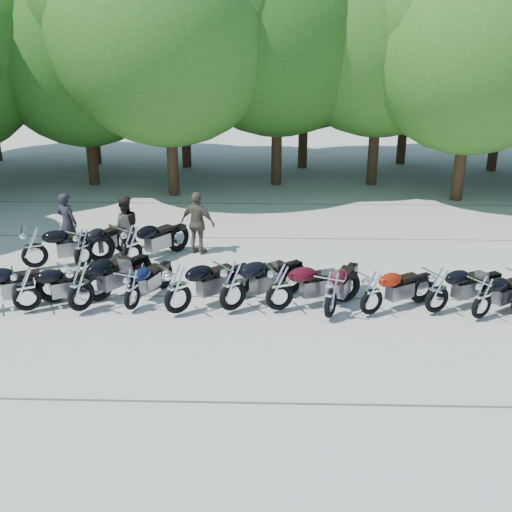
{
  "coord_description": "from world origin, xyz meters",
  "views": [
    {
      "loc": [
        0.39,
        -12.04,
        6.26
      ],
      "look_at": [
        0.0,
        1.5,
        1.1
      ],
      "focal_mm": 42.0,
      "sensor_mm": 36.0,
      "label": 1
    }
  ],
  "objects_px": {
    "motorcycle_5": "(232,285)",
    "rider_1": "(125,228)",
    "motorcycle_13": "(83,247)",
    "rider_2": "(198,223)",
    "rider_0": "(67,222)",
    "motorcycle_12": "(34,246)",
    "motorcycle_2": "(80,285)",
    "motorcycle_10": "(483,297)",
    "motorcycle_7": "(331,294)",
    "motorcycle_9": "(438,289)",
    "motorcycle_8": "(372,292)",
    "motorcycle_1": "(26,288)",
    "motorcycle_3": "(131,289)",
    "motorcycle_6": "(280,286)",
    "motorcycle_14": "(131,245)",
    "motorcycle_4": "(177,288)"
  },
  "relations": [
    {
      "from": "motorcycle_3",
      "to": "motorcycle_9",
      "type": "bearing_deg",
      "value": -159.44
    },
    {
      "from": "rider_0",
      "to": "motorcycle_12",
      "type": "bearing_deg",
      "value": 96.34
    },
    {
      "from": "motorcycle_1",
      "to": "rider_0",
      "type": "relative_size",
      "value": 1.26
    },
    {
      "from": "motorcycle_7",
      "to": "motorcycle_10",
      "type": "distance_m",
      "value": 3.43
    },
    {
      "from": "motorcycle_10",
      "to": "rider_2",
      "type": "height_order",
      "value": "rider_2"
    },
    {
      "from": "motorcycle_5",
      "to": "rider_1",
      "type": "height_order",
      "value": "rider_1"
    },
    {
      "from": "motorcycle_6",
      "to": "motorcycle_14",
      "type": "bearing_deg",
      "value": 34.81
    },
    {
      "from": "motorcycle_8",
      "to": "motorcycle_12",
      "type": "height_order",
      "value": "motorcycle_12"
    },
    {
      "from": "motorcycle_2",
      "to": "motorcycle_8",
      "type": "height_order",
      "value": "motorcycle_2"
    },
    {
      "from": "motorcycle_1",
      "to": "motorcycle_10",
      "type": "bearing_deg",
      "value": -117.19
    },
    {
      "from": "motorcycle_7",
      "to": "motorcycle_8",
      "type": "bearing_deg",
      "value": -146.46
    },
    {
      "from": "rider_0",
      "to": "motorcycle_9",
      "type": "bearing_deg",
      "value": -179.13
    },
    {
      "from": "motorcycle_7",
      "to": "motorcycle_14",
      "type": "xyz_separation_m",
      "value": [
        -5.21,
        2.96,
        0.06
      ]
    },
    {
      "from": "motorcycle_2",
      "to": "motorcycle_4",
      "type": "xyz_separation_m",
      "value": [
        2.27,
        -0.07,
        -0.03
      ]
    },
    {
      "from": "motorcycle_7",
      "to": "motorcycle_8",
      "type": "height_order",
      "value": "motorcycle_7"
    },
    {
      "from": "motorcycle_13",
      "to": "motorcycle_10",
      "type": "bearing_deg",
      "value": -169.1
    },
    {
      "from": "motorcycle_5",
      "to": "rider_1",
      "type": "distance_m",
      "value": 4.81
    },
    {
      "from": "motorcycle_3",
      "to": "rider_0",
      "type": "distance_m",
      "value": 4.89
    },
    {
      "from": "motorcycle_5",
      "to": "motorcycle_10",
      "type": "xyz_separation_m",
      "value": [
        5.68,
        -0.24,
        -0.12
      ]
    },
    {
      "from": "motorcycle_2",
      "to": "motorcycle_5",
      "type": "height_order",
      "value": "motorcycle_2"
    },
    {
      "from": "motorcycle_8",
      "to": "rider_1",
      "type": "distance_m",
      "value": 7.46
    },
    {
      "from": "motorcycle_5",
      "to": "motorcycle_13",
      "type": "bearing_deg",
      "value": 19.06
    },
    {
      "from": "motorcycle_9",
      "to": "motorcycle_13",
      "type": "bearing_deg",
      "value": 46.49
    },
    {
      "from": "motorcycle_10",
      "to": "motorcycle_13",
      "type": "relative_size",
      "value": 0.93
    },
    {
      "from": "motorcycle_8",
      "to": "rider_0",
      "type": "bearing_deg",
      "value": 31.94
    },
    {
      "from": "motorcycle_13",
      "to": "rider_0",
      "type": "bearing_deg",
      "value": -31.47
    },
    {
      "from": "motorcycle_4",
      "to": "motorcycle_3",
      "type": "bearing_deg",
      "value": 39.73
    },
    {
      "from": "motorcycle_14",
      "to": "rider_1",
      "type": "distance_m",
      "value": 0.91
    },
    {
      "from": "motorcycle_3",
      "to": "motorcycle_6",
      "type": "distance_m",
      "value": 3.46
    },
    {
      "from": "motorcycle_9",
      "to": "rider_0",
      "type": "bearing_deg",
      "value": 40.63
    },
    {
      "from": "motorcycle_2",
      "to": "motorcycle_10",
      "type": "height_order",
      "value": "motorcycle_2"
    },
    {
      "from": "motorcycle_3",
      "to": "motorcycle_12",
      "type": "distance_m",
      "value": 4.09
    },
    {
      "from": "motorcycle_13",
      "to": "motorcycle_2",
      "type": "bearing_deg",
      "value": 132.86
    },
    {
      "from": "motorcycle_12",
      "to": "motorcycle_13",
      "type": "height_order",
      "value": "motorcycle_12"
    },
    {
      "from": "motorcycle_2",
      "to": "motorcycle_3",
      "type": "xyz_separation_m",
      "value": [
        1.15,
        0.14,
        -0.14
      ]
    },
    {
      "from": "motorcycle_3",
      "to": "motorcycle_14",
      "type": "xyz_separation_m",
      "value": [
        -0.59,
        2.66,
        0.12
      ]
    },
    {
      "from": "motorcycle_12",
      "to": "rider_1",
      "type": "xyz_separation_m",
      "value": [
        2.29,
        0.98,
        0.24
      ]
    },
    {
      "from": "rider_0",
      "to": "rider_1",
      "type": "xyz_separation_m",
      "value": [
        1.84,
        -0.55,
        0.04
      ]
    },
    {
      "from": "motorcycle_2",
      "to": "motorcycle_9",
      "type": "xyz_separation_m",
      "value": [
        8.25,
        0.14,
        -0.08
      ]
    },
    {
      "from": "motorcycle_14",
      "to": "motorcycle_9",
      "type": "bearing_deg",
      "value": -162.41
    },
    {
      "from": "rider_1",
      "to": "motorcycle_1",
      "type": "bearing_deg",
      "value": 47.09
    },
    {
      "from": "motorcycle_3",
      "to": "motorcycle_6",
      "type": "bearing_deg",
      "value": -159.08
    },
    {
      "from": "motorcycle_3",
      "to": "motorcycle_8",
      "type": "relative_size",
      "value": 0.93
    },
    {
      "from": "motorcycle_10",
      "to": "motorcycle_6",
      "type": "bearing_deg",
      "value": 53.31
    },
    {
      "from": "motorcycle_3",
      "to": "rider_0",
      "type": "xyz_separation_m",
      "value": [
        -2.79,
        4.01,
        0.32
      ]
    },
    {
      "from": "motorcycle_1",
      "to": "motorcycle_4",
      "type": "xyz_separation_m",
      "value": [
        3.53,
        -0.03,
        0.06
      ]
    },
    {
      "from": "motorcycle_14",
      "to": "rider_0",
      "type": "relative_size",
      "value": 1.38
    },
    {
      "from": "motorcycle_10",
      "to": "motorcycle_12",
      "type": "relative_size",
      "value": 0.86
    },
    {
      "from": "motorcycle_13",
      "to": "rider_2",
      "type": "bearing_deg",
      "value": -129.85
    },
    {
      "from": "motorcycle_13",
      "to": "motorcycle_4",
      "type": "bearing_deg",
      "value": 164.18
    }
  ]
}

